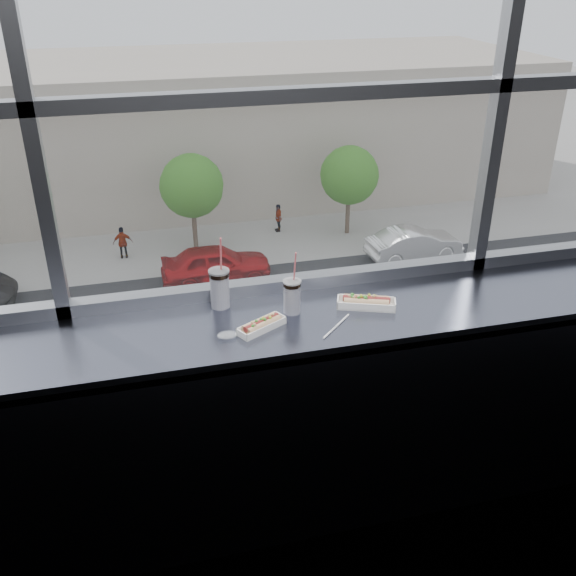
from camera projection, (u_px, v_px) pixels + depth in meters
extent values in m
plane|color=black|center=(285.00, 383.00, 3.30)|extent=(6.00, 0.00, 6.00)
plane|color=silver|center=(283.00, 16.00, 2.51)|extent=(6.00, 0.00, 6.00)
cube|color=slate|center=(300.00, 323.00, 2.83)|extent=(6.00, 0.55, 0.06)
cube|color=slate|center=(314.00, 452.00, 2.85)|extent=(6.00, 0.04, 1.04)
cube|color=white|center=(262.00, 329.00, 2.72)|extent=(0.23, 0.17, 0.01)
cube|color=white|center=(262.00, 326.00, 2.71)|extent=(0.23, 0.17, 0.03)
cylinder|color=tan|center=(262.00, 324.00, 2.71)|extent=(0.17, 0.11, 0.04)
cylinder|color=maroon|center=(262.00, 322.00, 2.70)|extent=(0.17, 0.11, 0.03)
cube|color=white|center=(366.00, 306.00, 2.89)|extent=(0.27, 0.17, 0.01)
cube|color=white|center=(366.00, 303.00, 2.88)|extent=(0.27, 0.17, 0.04)
cylinder|color=tan|center=(366.00, 302.00, 2.88)|extent=(0.20, 0.11, 0.04)
cylinder|color=maroon|center=(366.00, 299.00, 2.87)|extent=(0.21, 0.10, 0.03)
cylinder|color=white|center=(220.00, 289.00, 2.86)|extent=(0.09, 0.09, 0.17)
cylinder|color=black|center=(219.00, 274.00, 2.82)|extent=(0.09, 0.09, 0.02)
cylinder|color=silver|center=(219.00, 271.00, 2.82)|extent=(0.09, 0.09, 0.01)
cylinder|color=#DC595F|center=(221.00, 255.00, 2.78)|extent=(0.01, 0.05, 0.18)
cylinder|color=white|center=(292.00, 297.00, 2.82)|extent=(0.07, 0.07, 0.15)
cylinder|color=black|center=(292.00, 284.00, 2.79)|extent=(0.08, 0.08, 0.02)
cylinder|color=silver|center=(292.00, 281.00, 2.78)|extent=(0.08, 0.08, 0.01)
cylinder|color=#DC595F|center=(295.00, 268.00, 2.75)|extent=(0.01, 0.04, 0.16)
cylinder|color=white|center=(337.00, 326.00, 2.74)|extent=(0.17, 0.16, 0.01)
ellipsoid|color=silver|center=(227.00, 335.00, 2.66)|extent=(0.09, 0.07, 0.02)
plane|color=gray|center=(138.00, 167.00, 46.02)|extent=(120.00, 120.00, 0.00)
cube|color=black|center=(165.00, 332.00, 25.81)|extent=(80.00, 10.00, 0.06)
cube|color=gray|center=(152.00, 253.00, 32.69)|extent=(80.00, 6.00, 0.04)
cube|color=#A19687|center=(135.00, 129.00, 39.44)|extent=(50.00, 14.00, 8.00)
imported|color=#FCFFD1|center=(383.00, 337.00, 23.62)|extent=(2.76, 5.80, 1.88)
imported|color=#3A4673|center=(558.00, 312.00, 25.25)|extent=(2.63, 5.77, 1.89)
imported|color=#AC070A|center=(216.00, 258.00, 29.31)|extent=(2.85, 6.82, 2.27)
imported|color=white|center=(415.00, 239.00, 31.52)|extent=(3.09, 6.45, 2.09)
imported|color=#66605B|center=(278.00, 215.00, 34.79)|extent=(0.62, 0.82, 1.85)
imported|color=#66605B|center=(123.00, 240.00, 31.64)|extent=(0.87, 0.65, 1.96)
cylinder|color=#47382B|center=(195.00, 227.00, 32.64)|extent=(0.24, 0.24, 2.39)
sphere|color=#357B1E|center=(192.00, 186.00, 31.63)|extent=(3.19, 3.19, 3.19)
cylinder|color=#47382B|center=(348.00, 213.00, 34.47)|extent=(0.23, 0.23, 2.32)
sphere|color=#357B1E|center=(349.00, 175.00, 33.49)|extent=(3.09, 3.09, 3.09)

